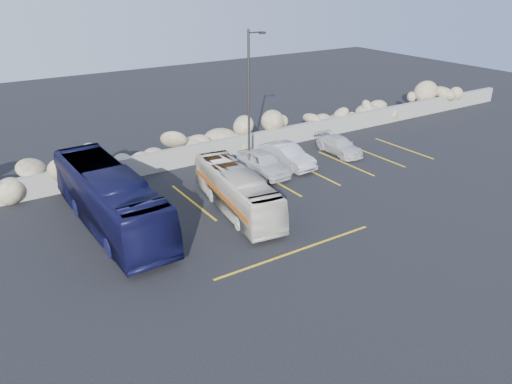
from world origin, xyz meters
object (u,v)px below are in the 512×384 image
lamppost (250,97)px  vintage_bus (237,191)px  tour_coach (110,198)px  car_b (287,155)px  car_a (263,163)px  car_c (339,145)px

lamppost → vintage_bus: 6.63m
tour_coach → car_b: tour_coach is taller
car_a → vintage_bus: bearing=-138.5°
tour_coach → car_c: size_ratio=2.72×
tour_coach → car_c: tour_coach is taller
lamppost → tour_coach: 10.15m
car_a → car_c: 6.13m
car_b → car_c: 4.21m
lamppost → car_b: (2.05, -0.92, -3.62)m
car_a → car_b: (1.91, 0.27, -0.01)m
vintage_bus → car_a: size_ratio=1.89×
lamppost → car_c: (6.26, -0.91, -3.76)m
vintage_bus → car_b: size_ratio=1.84×
vintage_bus → tour_coach: 5.96m
car_a → car_c: size_ratio=1.08×
lamppost → tour_coach: (-9.31, -2.80, -2.90)m
tour_coach → car_a: 9.62m
car_a → car_b: car_a is taller
lamppost → car_a: (0.14, -1.18, -3.62)m
lamppost → car_a: 3.81m
car_b → car_a: bearing=-175.5°
tour_coach → car_a: bearing=8.4°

